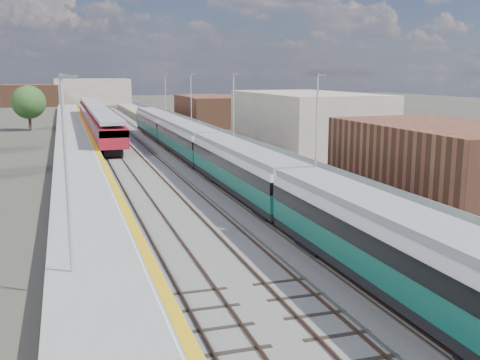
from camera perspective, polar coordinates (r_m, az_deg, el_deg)
name	(u,v)px	position (r m, az deg, el deg)	size (l,w,h in m)	color
ground	(158,149)	(64.97, -8.30, 3.13)	(320.00, 320.00, 0.00)	#47443A
ballast_bed	(136,147)	(67.11, -10.55, 3.33)	(10.50, 155.00, 0.06)	#565451
tracks	(139,144)	(68.82, -10.23, 3.58)	(8.96, 160.00, 0.17)	#4C3323
platform_right	(198,140)	(68.34, -4.27, 4.04)	(4.70, 155.00, 8.52)	slate
platform_left	(75,145)	(66.57, -16.38, 3.43)	(4.30, 155.00, 8.52)	slate
buildings	(27,64)	(152.41, -20.84, 10.92)	(72.00, 185.50, 40.00)	brown
green_train	(209,150)	(47.87, -3.17, 3.05)	(2.72, 75.74, 2.99)	black
red_train	(96,117)	(86.46, -14.40, 6.26)	(2.95, 59.81, 3.72)	black
tree_c	(29,102)	(90.32, -20.68, 7.40)	(5.01, 5.01, 6.78)	#382619
tree_d	(316,108)	(81.83, 7.71, 7.28)	(4.30, 4.30, 5.82)	#382619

